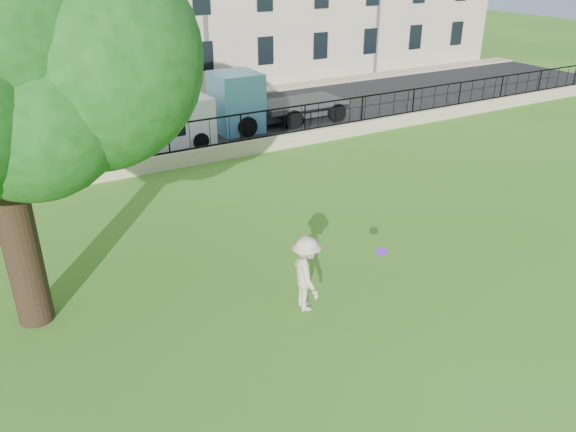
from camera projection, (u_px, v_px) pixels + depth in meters
ground at (357, 336)px, 12.14m from camera, size 120.00×120.00×0.00m
retaining_wall at (171, 161)px, 21.41m from camera, size 50.00×0.40×0.60m
iron_railing at (169, 139)px, 21.05m from camera, size 50.00×0.05×1.13m
street at (136, 136)px, 25.22m from camera, size 60.00×9.00×0.01m
sidewalk at (108, 109)px, 29.27m from camera, size 60.00×1.40×0.12m
man at (306, 274)px, 12.73m from camera, size 0.91×1.30×1.83m
frisbee at (381, 252)px, 12.92m from camera, size 0.32×0.33×0.12m
white_van at (153, 126)px, 23.06m from camera, size 4.94×2.17×2.03m
blue_truck at (278, 96)px, 26.46m from camera, size 6.34×2.26×2.66m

